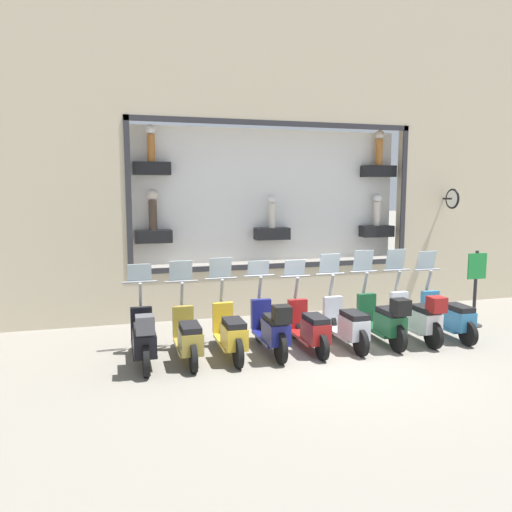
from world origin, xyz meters
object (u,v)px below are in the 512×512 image
(scooter_silver_3, at_px, (347,324))
(scooter_red_4, at_px, (310,328))
(shop_sign_post, at_px, (476,286))
(scooter_black_8, at_px, (144,338))
(scooter_olive_7, at_px, (188,337))
(scooter_green_2, at_px, (384,319))
(scooter_teal_0, at_px, (449,317))
(scooter_yellow_6, at_px, (230,333))
(scooter_navy_5, at_px, (272,328))
(scooter_white_1, at_px, (418,317))

(scooter_silver_3, xyz_separation_m, scooter_red_4, (-0.01, 0.74, -0.01))
(scooter_silver_3, height_order, shop_sign_post, scooter_silver_3)
(scooter_black_8, bearing_deg, shop_sign_post, -84.76)
(scooter_red_4, distance_m, scooter_olive_7, 2.21)
(scooter_green_2, bearing_deg, scooter_teal_0, -87.84)
(scooter_silver_3, relative_size, scooter_yellow_6, 1.00)
(scooter_silver_3, bearing_deg, scooter_black_8, 90.91)
(scooter_red_4, xyz_separation_m, scooter_olive_7, (0.00, 2.21, 0.01))
(scooter_navy_5, xyz_separation_m, scooter_olive_7, (0.05, 1.47, -0.06))
(scooter_green_2, height_order, shop_sign_post, scooter_green_2)
(scooter_white_1, xyz_separation_m, scooter_yellow_6, (0.06, 3.68, -0.04))
(scooter_red_4, distance_m, scooter_black_8, 2.94)
(scooter_olive_7, bearing_deg, scooter_white_1, -90.72)
(scooter_teal_0, distance_m, scooter_yellow_6, 4.41)
(scooter_navy_5, bearing_deg, scooter_green_2, -90.04)
(scooter_yellow_6, bearing_deg, scooter_navy_5, -94.48)
(scooter_green_2, xyz_separation_m, scooter_black_8, (-0.00, 4.41, -0.00))
(scooter_red_4, xyz_separation_m, scooter_navy_5, (-0.05, 0.74, 0.07))
(scooter_navy_5, bearing_deg, scooter_yellow_6, 85.52)
(scooter_olive_7, height_order, scooter_black_8, scooter_olive_7)
(scooter_white_1, height_order, scooter_black_8, scooter_white_1)
(scooter_navy_5, bearing_deg, scooter_silver_3, -87.84)
(scooter_red_4, xyz_separation_m, scooter_yellow_6, (0.01, 1.47, 0.02))
(scooter_white_1, height_order, scooter_red_4, scooter_white_1)
(scooter_silver_3, relative_size, scooter_navy_5, 0.99)
(scooter_teal_0, relative_size, scooter_red_4, 1.00)
(scooter_silver_3, distance_m, scooter_yellow_6, 2.21)
(scooter_red_4, height_order, scooter_navy_5, scooter_navy_5)
(scooter_white_1, relative_size, scooter_green_2, 1.00)
(scooter_red_4, bearing_deg, scooter_olive_7, 89.91)
(scooter_green_2, relative_size, scooter_yellow_6, 1.00)
(scooter_black_8, height_order, shop_sign_post, shop_sign_post)
(scooter_olive_7, bearing_deg, scooter_navy_5, -92.09)
(scooter_navy_5, height_order, scooter_black_8, scooter_black_8)
(scooter_navy_5, xyz_separation_m, shop_sign_post, (0.63, -4.74, 0.39))
(scooter_red_4, relative_size, scooter_olive_7, 1.00)
(scooter_white_1, height_order, scooter_green_2, scooter_white_1)
(scooter_yellow_6, relative_size, scooter_olive_7, 1.00)
(scooter_green_2, height_order, scooter_silver_3, scooter_green_2)
(scooter_green_2, relative_size, scooter_black_8, 1.00)
(scooter_black_8, bearing_deg, scooter_navy_5, -89.93)
(scooter_white_1, bearing_deg, scooter_silver_3, 87.76)
(scooter_white_1, xyz_separation_m, scooter_navy_5, (0.00, 2.94, 0.01))
(scooter_green_2, relative_size, scooter_navy_5, 1.00)
(scooter_red_4, height_order, scooter_yellow_6, scooter_yellow_6)
(scooter_navy_5, bearing_deg, scooter_olive_7, 87.91)
(scooter_teal_0, xyz_separation_m, scooter_navy_5, (-0.05, 3.68, 0.06))
(scooter_teal_0, distance_m, scooter_olive_7, 5.15)
(shop_sign_post, bearing_deg, scooter_silver_3, 100.04)
(scooter_green_2, xyz_separation_m, scooter_red_4, (0.05, 1.47, -0.06))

